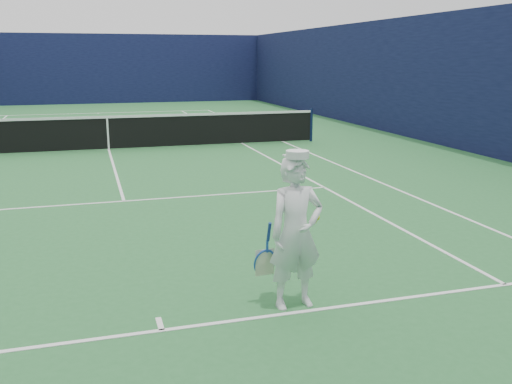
{
  "coord_description": "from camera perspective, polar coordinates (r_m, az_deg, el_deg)",
  "views": [
    {
      "loc": [
        -0.59,
        -17.16,
        2.67
      ],
      "look_at": [
        1.49,
        -10.2,
        0.95
      ],
      "focal_mm": 40.0,
      "sensor_mm": 36.0,
      "label": 1
    }
  ],
  "objects": [
    {
      "name": "court_markings",
      "position": [
        17.38,
        -14.5,
        4.09
      ],
      "size": [
        11.03,
        23.83,
        0.01
      ],
      "color": "white",
      "rests_on": "ground"
    },
    {
      "name": "tennis_net",
      "position": [
        17.3,
        -14.6,
        5.89
      ],
      "size": [
        12.88,
        0.09,
        1.07
      ],
      "color": "#141E4C",
      "rests_on": "ground"
    },
    {
      "name": "windscreen_fence",
      "position": [
        17.19,
        -14.89,
        10.67
      ],
      "size": [
        20.12,
        36.12,
        4.0
      ],
      "color": "#0F1338",
      "rests_on": "ground"
    },
    {
      "name": "tennis_player",
      "position": [
        6.12,
        4.01,
        -4.06
      ],
      "size": [
        0.77,
        0.46,
        1.73
      ],
      "rotation": [
        0.0,
        0.0,
        0.08
      ],
      "color": "white",
      "rests_on": "ground"
    },
    {
      "name": "ground",
      "position": [
        17.38,
        -14.5,
        4.08
      ],
      "size": [
        80.0,
        80.0,
        0.0
      ],
      "primitive_type": "plane",
      "color": "#286A33",
      "rests_on": "ground"
    }
  ]
}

